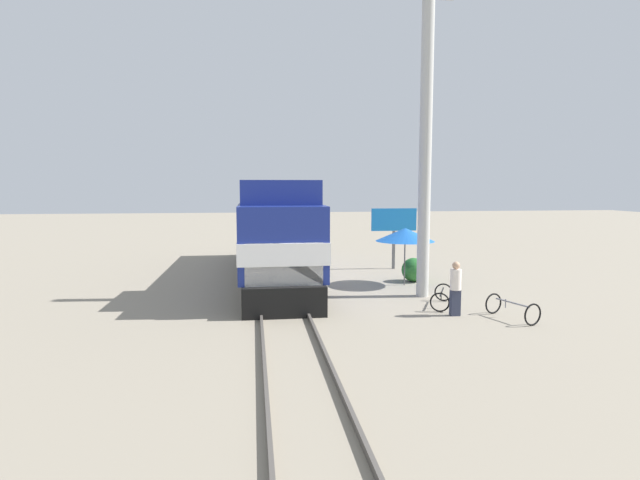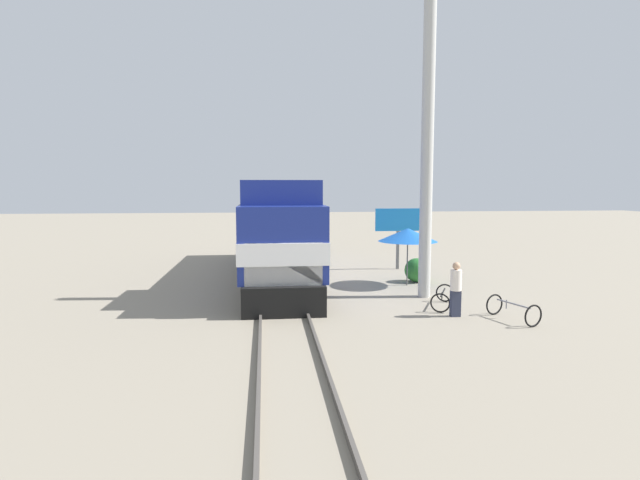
{
  "view_description": "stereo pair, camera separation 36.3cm",
  "coord_description": "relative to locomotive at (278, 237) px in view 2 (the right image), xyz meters",
  "views": [
    {
      "loc": [
        -0.93,
        -18.29,
        4.0
      ],
      "look_at": [
        1.2,
        -2.53,
        2.29
      ],
      "focal_mm": 28.0,
      "sensor_mm": 36.0,
      "label": 1
    },
    {
      "loc": [
        -0.57,
        -18.34,
        4.0
      ],
      "look_at": [
        1.2,
        -2.53,
        2.29
      ],
      "focal_mm": 28.0,
      "sensor_mm": 36.0,
      "label": 2
    }
  ],
  "objects": [
    {
      "name": "ground_plane",
      "position": [
        0.0,
        -3.42,
        -1.83
      ],
      "size": [
        120.0,
        120.0,
        0.0
      ],
      "primitive_type": "plane",
      "color": "gray"
    },
    {
      "name": "rail_near",
      "position": [
        -0.72,
        -3.42,
        -1.75
      ],
      "size": [
        0.08,
        43.11,
        0.15
      ],
      "primitive_type": "cube",
      "color": "#4C4742",
      "rests_on": "ground_plane"
    },
    {
      "name": "rail_far",
      "position": [
        0.72,
        -3.42,
        -1.75
      ],
      "size": [
        0.08,
        43.11,
        0.15
      ],
      "primitive_type": "cube",
      "color": "#4C4742",
      "rests_on": "ground_plane"
    },
    {
      "name": "locomotive",
      "position": [
        0.0,
        0.0,
        0.0
      ],
      "size": [
        2.87,
        14.69,
        4.21
      ],
      "color": "black",
      "rests_on": "ground_plane"
    },
    {
      "name": "utility_pole",
      "position": [
        5.19,
        -4.4,
        4.19
      ],
      "size": [
        1.8,
        0.44,
        11.94
      ],
      "color": "#B2B2AD",
      "rests_on": "ground_plane"
    },
    {
      "name": "vendor_umbrella",
      "position": [
        5.16,
        -2.31,
        0.24
      ],
      "size": [
        2.38,
        2.38,
        2.34
      ],
      "color": "#4C4C4C",
      "rests_on": "ground_plane"
    },
    {
      "name": "billboard_sign",
      "position": [
        5.86,
        1.73,
        0.41
      ],
      "size": [
        2.24,
        0.12,
        2.95
      ],
      "color": "#595959",
      "rests_on": "ground_plane"
    },
    {
      "name": "shrub_cluster",
      "position": [
        5.77,
        -1.62,
        -1.32
      ],
      "size": [
        1.01,
        1.01,
        1.01
      ],
      "primitive_type": "sphere",
      "color": "#2D722D",
      "rests_on": "ground_plane"
    },
    {
      "name": "person_bystander",
      "position": [
        5.27,
        -7.21,
        -0.91
      ],
      "size": [
        0.34,
        0.34,
        1.7
      ],
      "color": "#2D3347",
      "rests_on": "ground_plane"
    },
    {
      "name": "bicycle",
      "position": [
        6.8,
        -7.88,
        -1.49
      ],
      "size": [
        1.11,
        1.7,
        0.66
      ],
      "rotation": [
        0.0,
        0.0,
        -2.83
      ],
      "color": "black",
      "rests_on": "ground_plane"
    },
    {
      "name": "bicycle_spare",
      "position": [
        5.31,
        -6.0,
        -1.5
      ],
      "size": [
        1.29,
        1.76,
        0.63
      ],
      "rotation": [
        0.0,
        0.0,
        -0.45
      ],
      "color": "black",
      "rests_on": "ground_plane"
    }
  ]
}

